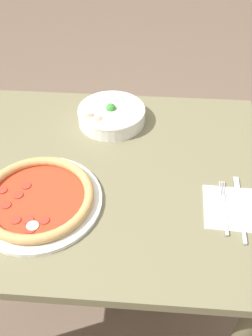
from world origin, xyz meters
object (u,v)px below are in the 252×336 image
object	(u,v)px
bowl	(111,114)
knife	(241,211)
fork	(224,207)
pizza	(38,199)

from	to	relation	value
bowl	knife	size ratio (longest dim) A/B	0.98
bowl	knife	world-z (taller)	bowl
bowl	fork	bearing A→B (deg)	-46.82
pizza	knife	bearing A→B (deg)	0.97
knife	bowl	bearing A→B (deg)	47.92
fork	knife	bearing A→B (deg)	-98.91
fork	pizza	bearing A→B (deg)	94.03
pizza	bowl	xyz separation A→B (m)	(0.16, 0.37, 0.01)
fork	knife	distance (m)	0.04
bowl	knife	xyz separation A→B (m)	(0.37, -0.36, -0.03)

